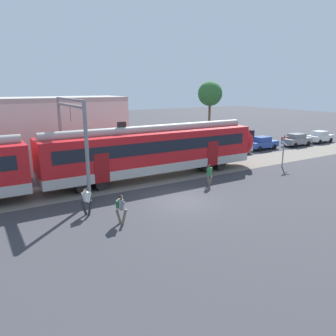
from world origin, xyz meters
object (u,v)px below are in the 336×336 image
(parked_car_blue, at_px, (262,143))
(parked_car_white, at_px, (320,137))
(crossing_signal, at_px, (284,146))
(pedestrian_white, at_px, (87,199))
(pedestrian_grey, at_px, (121,207))
(parked_car_grey, at_px, (297,140))
(pedestrian_green, at_px, (209,174))
(parked_car_silver, at_px, (234,147))

(parked_car_blue, bearing_deg, parked_car_white, -2.93)
(parked_car_white, distance_m, crossing_signal, 16.90)
(pedestrian_white, distance_m, crossing_signal, 19.41)
(pedestrian_grey, height_order, parked_car_white, pedestrian_grey)
(parked_car_white, relative_size, crossing_signal, 1.35)
(parked_car_grey, bearing_deg, pedestrian_grey, -159.24)
(pedestrian_green, distance_m, parked_car_blue, 16.94)
(pedestrian_grey, bearing_deg, pedestrian_white, 117.73)
(parked_car_grey, height_order, crossing_signal, crossing_signal)
(pedestrian_grey, bearing_deg, parked_car_blue, 26.34)
(pedestrian_white, xyz_separation_m, parked_car_white, (34.74, 8.74, -0.21))
(pedestrian_white, relative_size, parked_car_white, 0.41)
(pedestrian_grey, distance_m, pedestrian_green, 9.02)
(pedestrian_green, height_order, parked_car_silver, pedestrian_green)
(pedestrian_grey, height_order, parked_car_silver, pedestrian_grey)
(crossing_signal, bearing_deg, parked_car_blue, 55.02)
(crossing_signal, bearing_deg, pedestrian_white, -173.93)
(pedestrian_green, height_order, parked_car_white, pedestrian_green)
(pedestrian_grey, distance_m, parked_car_silver, 21.38)
(parked_car_blue, bearing_deg, parked_car_silver, -174.58)
(parked_car_silver, xyz_separation_m, crossing_signal, (-0.20, -6.77, 1.23))
(pedestrian_white, relative_size, pedestrian_grey, 1.00)
(pedestrian_grey, xyz_separation_m, parked_car_grey, (28.78, 10.91, -0.21))
(pedestrian_green, distance_m, parked_car_grey, 21.76)
(parked_car_grey, xyz_separation_m, parked_car_white, (4.80, 0.03, 0.00))
(parked_car_white, bearing_deg, pedestrian_white, -165.87)
(parked_car_grey, relative_size, parked_car_white, 0.99)
(pedestrian_white, height_order, pedestrian_green, same)
(parked_car_silver, bearing_deg, crossing_signal, -91.72)
(pedestrian_green, relative_size, parked_car_grey, 0.42)
(pedestrian_green, relative_size, parked_car_blue, 0.41)
(pedestrian_green, distance_m, parked_car_silver, 12.66)
(pedestrian_white, bearing_deg, parked_car_silver, 24.35)
(parked_car_grey, relative_size, crossing_signal, 1.34)
(pedestrian_grey, bearing_deg, parked_car_silver, 31.01)
(parked_car_blue, bearing_deg, parked_car_grey, -5.77)
(parked_car_blue, height_order, crossing_signal, crossing_signal)
(pedestrian_white, xyz_separation_m, pedestrian_grey, (1.16, -2.20, 0.00))
(parked_car_grey, bearing_deg, parked_car_silver, 179.42)
(parked_car_white, bearing_deg, pedestrian_green, -162.50)
(pedestrian_white, height_order, parked_car_white, pedestrian_white)
(pedestrian_green, height_order, parked_car_blue, pedestrian_green)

